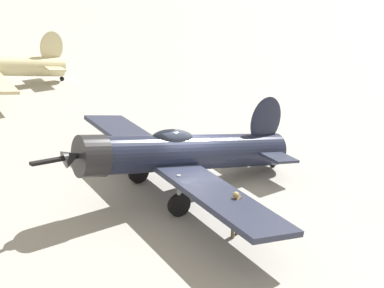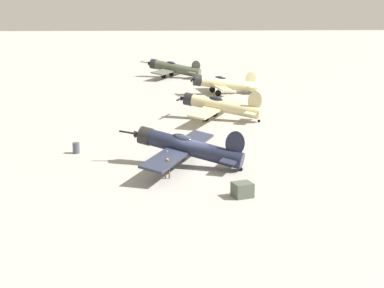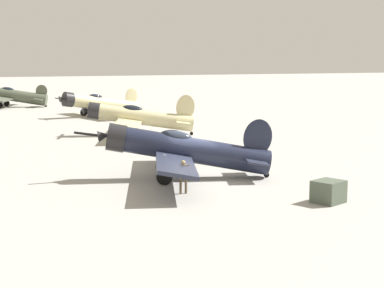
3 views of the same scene
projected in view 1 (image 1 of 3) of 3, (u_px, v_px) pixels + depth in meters
name	position (u px, v px, depth m)	size (l,w,h in m)	color
ground_plane	(192.00, 189.00, 20.08)	(400.00, 400.00, 0.00)	#A8A59E
airplane_foreground	(181.00, 154.00, 19.29)	(9.81, 11.97, 3.18)	#1E2338
ground_crew_mechanic	(235.00, 210.00, 16.54)	(0.60, 0.24, 1.55)	brown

